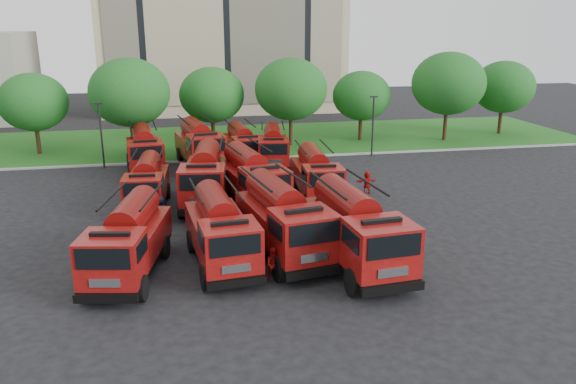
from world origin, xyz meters
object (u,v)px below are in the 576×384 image
fire_truck_1 (220,230)px  fire_truck_11 (273,147)px  fire_truck_8 (145,151)px  firefighter_4 (162,226)px  firefighter_1 (274,281)px  firefighter_5 (366,193)px  fire_truck_9 (199,144)px  firefighter_2 (363,257)px  firefighter_3 (343,254)px  fire_truck_0 (128,240)px  fire_truck_2 (283,220)px  fire_truck_5 (206,176)px  firefighter_0 (381,286)px  fire_truck_4 (147,183)px  fire_truck_7 (316,175)px  fire_truck_10 (243,145)px  fire_truck_6 (252,178)px  fire_truck_3 (356,229)px

fire_truck_1 → fire_truck_11: fire_truck_1 is taller
fire_truck_8 → firefighter_4: 12.78m
firefighter_1 → firefighter_5: firefighter_1 is taller
fire_truck_9 → fire_truck_11: fire_truck_9 is taller
firefighter_1 → firefighter_2: 5.00m
firefighter_2 → firefighter_3: (-0.84, 0.59, 0.00)m
fire_truck_0 → fire_truck_2: (7.16, 0.95, 0.14)m
firefighter_4 → firefighter_3: bearing=164.3°
fire_truck_5 → firefighter_0: fire_truck_5 is taller
firefighter_1 → fire_truck_4: bearing=125.3°
fire_truck_7 → firefighter_1: (-4.72, -11.65, -1.57)m
fire_truck_11 → fire_truck_2: bearing=-89.8°
fire_truck_0 → firefighter_2: fire_truck_0 is taller
firefighter_2 → firefighter_1: bearing=120.0°
firefighter_0 → firefighter_1: size_ratio=1.12×
fire_truck_4 → fire_truck_11: bearing=46.4°
fire_truck_10 → fire_truck_7: bearing=-75.5°
fire_truck_6 → firefighter_0: size_ratio=4.52×
fire_truck_7 → fire_truck_8: 14.31m
fire_truck_9 → firefighter_2: fire_truck_9 is taller
fire_truck_1 → firefighter_3: fire_truck_1 is taller
fire_truck_11 → fire_truck_9: bearing=176.4°
firefighter_4 → fire_truck_7: bearing=-142.7°
fire_truck_7 → fire_truck_10: bearing=112.2°
firefighter_4 → firefighter_5: size_ratio=1.16×
fire_truck_7 → fire_truck_9: fire_truck_9 is taller
fire_truck_3 → firefighter_4: fire_truck_3 is taller
fire_truck_10 → fire_truck_11: size_ratio=0.99×
fire_truck_8 → fire_truck_9: 4.29m
firefighter_0 → firefighter_5: firefighter_0 is taller
fire_truck_6 → fire_truck_7: bearing=-0.7°
fire_truck_3 → firefighter_2: fire_truck_3 is taller
firefighter_1 → firefighter_2: firefighter_2 is taller
fire_truck_0 → fire_truck_4: bearing=98.8°
fire_truck_6 → firefighter_0: fire_truck_6 is taller
fire_truck_4 → firefighter_4: size_ratio=3.77×
fire_truck_0 → fire_truck_2: fire_truck_2 is taller
fire_truck_5 → firefighter_3: (6.14, -9.56, -1.76)m
fire_truck_5 → firefighter_4: size_ratio=4.52×
fire_truck_9 → firefighter_3: 20.42m
fire_truck_1 → fire_truck_8: bearing=97.3°
firefighter_2 → fire_truck_0: bearing=98.0°
fire_truck_0 → fire_truck_8: 18.64m
fire_truck_10 → firefighter_5: size_ratio=4.53×
fire_truck_0 → firefighter_1: 6.73m
fire_truck_8 → firefighter_5: (14.71, -8.64, -1.67)m
fire_truck_2 → fire_truck_9: size_ratio=1.01×
fire_truck_3 → fire_truck_7: size_ratio=1.16×
fire_truck_0 → fire_truck_4: fire_truck_0 is taller
firefighter_5 → fire_truck_2: bearing=45.3°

